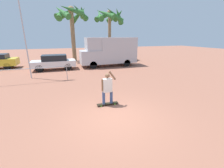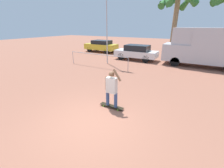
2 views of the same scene
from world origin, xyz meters
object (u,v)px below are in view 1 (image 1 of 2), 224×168
person_skateboarder (107,87)px  parked_car_white (54,62)px  skateboard (108,104)px  palm_tree_near_van (110,17)px  palm_tree_center_background (71,16)px  camper_van (109,51)px  flagpole (24,26)px

person_skateboarder → parked_car_white: size_ratio=0.39×
skateboard → palm_tree_near_van: size_ratio=0.15×
skateboard → palm_tree_center_background: size_ratio=0.15×
skateboard → palm_tree_center_background: palm_tree_center_background is taller
camper_van → parked_car_white: (-5.89, -0.19, -0.89)m
palm_tree_near_van → flagpole: size_ratio=1.00×
skateboard → flagpole: size_ratio=0.15×
skateboard → parked_car_white: 9.94m
parked_car_white → camper_van: bearing=1.8°
skateboard → palm_tree_near_van: palm_tree_near_van is taller
parked_car_white → palm_tree_center_background: size_ratio=0.60×
palm_tree_center_background → flagpole: palm_tree_center_background is taller
camper_van → palm_tree_center_background: 7.29m
palm_tree_center_background → flagpole: (-4.07, -7.97, -1.76)m
palm_tree_center_background → palm_tree_near_van: bearing=-1.0°
parked_car_white → palm_tree_near_van: 10.36m
palm_tree_near_van → person_skateboarder: bearing=-108.5°
person_skateboarder → flagpole: size_ratio=0.24×
flagpole → camper_van: bearing=21.7°
parked_car_white → palm_tree_near_van: size_ratio=0.61×
parked_car_white → flagpole: size_ratio=0.61×
skateboard → palm_tree_center_background: bearing=90.9°
camper_van → palm_tree_near_van: 6.56m
skateboard → parked_car_white: (-2.67, 9.55, 0.72)m
person_skateboarder → palm_tree_center_background: palm_tree_center_background is taller
skateboard → person_skateboarder: person_skateboarder is taller
flagpole → parked_car_white: bearing=59.7°
palm_tree_near_van → flagpole: bearing=-139.4°
camper_van → palm_tree_center_background: size_ratio=0.88×
camper_van → parked_car_white: 5.96m
person_skateboarder → flagpole: (-4.30, 6.75, 3.01)m
person_skateboarder → parked_car_white: (-2.67, 9.55, -0.16)m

